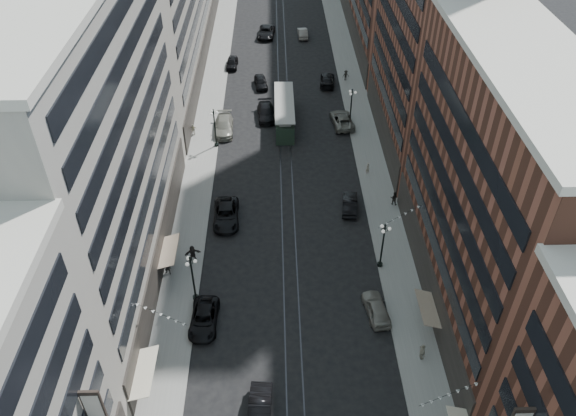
{
  "coord_description": "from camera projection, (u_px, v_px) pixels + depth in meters",
  "views": [
    {
      "loc": [
        -1.23,
        -8.6,
        41.06
      ],
      "look_at": [
        -0.12,
        35.6,
        5.0
      ],
      "focal_mm": 35.0,
      "sensor_mm": 36.0,
      "label": 1
    }
  ],
  "objects": [
    {
      "name": "car_13",
      "position": [
        261.0,
        82.0,
        88.02
      ],
      "size": [
        2.44,
        4.77,
        1.55
      ],
      "primitive_type": "imported",
      "rotation": [
        0.0,
        0.0,
        0.14
      ],
      "color": "black",
      "rests_on": "ground"
    },
    {
      "name": "rail_west",
      "position": [
        279.0,
        93.0,
        86.85
      ],
      "size": [
        0.12,
        180.0,
        0.02
      ],
      "primitive_type": "cube",
      "color": "#2D2D33",
      "rests_on": "ground"
    },
    {
      "name": "lamppost_sw_mid",
      "position": [
        215.0,
        127.0,
        73.11
      ],
      "size": [
        1.03,
        1.14,
        5.52
      ],
      "color": "black",
      "rests_on": "sidewalk_west"
    },
    {
      "name": "car_14",
      "position": [
        303.0,
        33.0,
        103.34
      ],
      "size": [
        1.85,
        4.87,
        1.58
      ],
      "primitive_type": "imported",
      "rotation": [
        0.0,
        0.0,
        3.18
      ],
      "color": "slate",
      "rests_on": "ground"
    },
    {
      "name": "pedestrian_8",
      "position": [
        368.0,
        168.0,
        69.61
      ],
      "size": [
        0.66,
        0.58,
        1.53
      ],
      "primitive_type": "imported",
      "rotation": [
        0.0,
        0.0,
        3.62
      ],
      "color": "#ACA08E",
      "rests_on": "sidewalk_east"
    },
    {
      "name": "pedestrian_6",
      "position": [
        193.0,
        130.0,
        76.6
      ],
      "size": [
        1.03,
        0.67,
        1.63
      ],
      "primitive_type": "imported",
      "rotation": [
        0.0,
        0.0,
        3.4
      ],
      "color": "#B0AB92",
      "rests_on": "sidewalk_west"
    },
    {
      "name": "car_9",
      "position": [
        232.0,
        63.0,
        93.48
      ],
      "size": [
        2.0,
        4.57,
        1.53
      ],
      "primitive_type": "imported",
      "rotation": [
        0.0,
        0.0,
        -0.04
      ],
      "color": "black",
      "rests_on": "ground"
    },
    {
      "name": "car_extra_1",
      "position": [
        266.0,
        113.0,
        80.47
      ],
      "size": [
        2.81,
        5.93,
        1.67
      ],
      "primitive_type": "imported",
      "rotation": [
        0.0,
        0.0,
        0.08
      ],
      "color": "black",
      "rests_on": "ground"
    },
    {
      "name": "building_west_mid",
      "position": [
        96.0,
        150.0,
        49.02
      ],
      "size": [
        8.0,
        36.0,
        28.0
      ],
      "primitive_type": "cube",
      "color": "gray",
      "rests_on": "ground"
    },
    {
      "name": "car_extra_0",
      "position": [
        266.0,
        32.0,
        103.46
      ],
      "size": [
        3.41,
        6.41,
        1.71
      ],
      "primitive_type": "imported",
      "rotation": [
        0.0,
        0.0,
        -0.09
      ],
      "color": "black",
      "rests_on": "ground"
    },
    {
      "name": "rail_east",
      "position": [
        288.0,
        93.0,
        86.87
      ],
      "size": [
        0.12,
        180.0,
        0.02
      ],
      "primitive_type": "cube",
      "color": "#2D2D33",
      "rests_on": "ground"
    },
    {
      "name": "car_11",
      "position": [
        342.0,
        120.0,
        78.92
      ],
      "size": [
        3.37,
        6.22,
        1.65
      ],
      "primitive_type": "imported",
      "rotation": [
        0.0,
        0.0,
        3.25
      ],
      "color": "slate",
      "rests_on": "ground"
    },
    {
      "name": "car_8",
      "position": [
        224.0,
        126.0,
        77.5
      ],
      "size": [
        2.7,
        6.21,
        1.78
      ],
      "primitive_type": "imported",
      "rotation": [
        0.0,
        0.0,
        0.03
      ],
      "color": "gray",
      "rests_on": "ground"
    },
    {
      "name": "pedestrian_2",
      "position": [
        168.0,
        268.0,
        56.05
      ],
      "size": [
        0.89,
        0.66,
        1.64
      ],
      "primitive_type": "imported",
      "rotation": [
        0.0,
        0.0,
        -0.31
      ],
      "color": "black",
      "rests_on": "sidewalk_west"
    },
    {
      "name": "car_4",
      "position": [
        376.0,
        308.0,
        52.25
      ],
      "size": [
        2.49,
        4.87,
        1.59
      ],
      "primitive_type": "imported",
      "rotation": [
        0.0,
        0.0,
        3.28
      ],
      "color": "gray",
      "rests_on": "ground"
    },
    {
      "name": "sidewalk_east",
      "position": [
        354.0,
        92.0,
        87.03
      ],
      "size": [
        4.0,
        180.0,
        0.15
      ],
      "primitive_type": "cube",
      "color": "gray",
      "rests_on": "ground"
    },
    {
      "name": "lamppost_se_mid",
      "position": [
        351.0,
        106.0,
        77.34
      ],
      "size": [
        1.03,
        1.14,
        5.52
      ],
      "color": "black",
      "rests_on": "sidewalk_east"
    },
    {
      "name": "car_2",
      "position": [
        204.0,
        319.0,
        51.35
      ],
      "size": [
        2.62,
        5.4,
        1.48
      ],
      "primitive_type": "imported",
      "rotation": [
        0.0,
        0.0,
        -0.03
      ],
      "color": "black",
      "rests_on": "ground"
    },
    {
      "name": "pedestrian_5",
      "position": [
        193.0,
        253.0,
        57.64
      ],
      "size": [
        1.73,
        0.94,
        1.79
      ],
      "primitive_type": "imported",
      "rotation": [
        0.0,
        0.0,
        0.29
      ],
      "color": "black",
      "rests_on": "sidewalk_west"
    },
    {
      "name": "pedestrian_9",
      "position": [
        346.0,
        75.0,
        89.41
      ],
      "size": [
        1.15,
        0.71,
        1.65
      ],
      "primitive_type": "imported",
      "rotation": [
        0.0,
        0.0,
        0.27
      ],
      "color": "black",
      "rests_on": "sidewalk_east"
    },
    {
      "name": "pedestrian_7",
      "position": [
        394.0,
        198.0,
        64.74
      ],
      "size": [
        0.95,
        0.71,
        1.75
      ],
      "primitive_type": "imported",
      "rotation": [
        0.0,
        0.0,
        2.82
      ],
      "color": "black",
      "rests_on": "sidewalk_east"
    },
    {
      "name": "car_12",
      "position": [
        327.0,
        80.0,
        88.58
      ],
      "size": [
        2.75,
        5.6,
        1.57
      ],
      "primitive_type": "imported",
      "rotation": [
        0.0,
        0.0,
        3.04
      ],
      "color": "black",
      "rests_on": "ground"
    },
    {
      "name": "pedestrian_4",
      "position": [
        422.0,
        352.0,
        48.18
      ],
      "size": [
        0.63,
        1.08,
        1.74
      ],
      "primitive_type": "imported",
      "rotation": [
        0.0,
        0.0,
        1.73
      ],
      "color": "#ACA48E",
      "rests_on": "sidewalk_east"
    },
    {
      "name": "sidewalk_west",
      "position": [
        212.0,
        93.0,
        86.6
      ],
      "size": [
        4.0,
        180.0,
        0.15
      ],
      "primitive_type": "cube",
      "color": "gray",
      "rests_on": "ground"
    },
    {
      "name": "car_5",
      "position": [
        260.0,
        411.0,
        44.03
      ],
      "size": [
        2.02,
        5.13,
        1.66
      ],
      "primitive_type": "imported",
      "rotation": [
        0.0,
        0.0,
        -0.05
      ],
      "color": "black",
      "rests_on": "ground"
    },
    {
      "name": "car_7",
      "position": [
        226.0,
        215.0,
        62.74
      ],
      "size": [
        3.02,
        6.17,
        1.69
      ],
      "primitive_type": "imported",
      "rotation": [
        0.0,
        0.0,
        0.04
      ],
      "color": "black",
      "rests_on": "ground"
    },
    {
      "name": "lamppost_se_far",
      "position": [
        383.0,
        244.0,
        55.65
      ],
      "size": [
        1.03,
        1.14,
        5.52
      ],
      "color": "black",
      "rests_on": "sidewalk_east"
    },
    {
      "name": "lamppost_sw_far",
      "position": [
        193.0,
        277.0,
        52.19
      ],
      "size": [
        1.03,
        1.14,
        5.52
      ],
      "color": "black",
      "rests_on": "sidewalk_west"
    },
    {
      "name": "building_east_mid",
      "position": [
        494.0,
        197.0,
        47.07
      ],
      "size": [
        8.0,
        30.0,
        24.0
      ],
      "primitive_type": "cube",
      "color": "brown",
      "rests_on": "ground"
    },
    {
      "name": "ground",
      "position": [
        285.0,
        126.0,
        79.12
      ],
      "size": [
        220.0,
        220.0,
        0.0
      ],
      "primitive_type": "plane",
      "color": "black",
      "rests_on": "ground"
    },
    {
      "name": "streetcar",
      "position": [
        284.0,
        113.0,
        78.91
      ],
      "size": [
        2.68,
        12.11,
        3.35
      ],
      "color": "#1F3124",
      "rests_on": "ground"
    },
    {
      "name": "car_10",
      "position": [
        350.0,
        204.0,
        64.35
      ],
      "size": [
        2.19,
        4.81,
        1.53
      ],
      "primitive_type": "imported",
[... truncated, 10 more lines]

